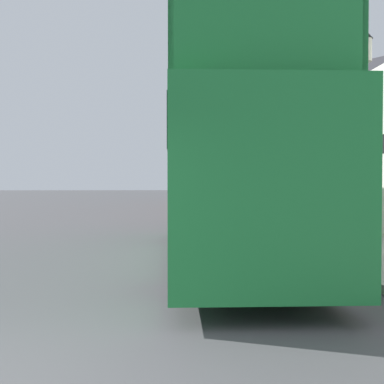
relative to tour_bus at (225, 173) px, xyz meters
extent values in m
plane|color=#4C4C4F|center=(-2.95, 14.09, -1.91)|extent=(144.00, 144.00, 0.00)
cube|color=#ADAAA3|center=(3.43, 11.09, -1.84)|extent=(2.87, 108.00, 0.14)
cube|color=brown|center=(7.87, 19.39, 1.05)|extent=(6.00, 24.41, 5.92)
pyramid|color=#2D2D33|center=(7.87, 19.39, 5.52)|extent=(6.00, 24.41, 3.02)
cube|color=#1E7A38|center=(0.00, -0.13, -0.29)|extent=(2.47, 9.83, 2.65)
cube|color=white|center=(0.00, -0.62, -0.16)|extent=(2.46, 5.41, 0.45)
cube|color=black|center=(0.00, -0.13, 0.53)|extent=(2.49, 9.05, 0.70)
cube|color=#1E7A38|center=(0.00, -0.13, 1.08)|extent=(2.46, 9.05, 0.10)
cube|color=#1E7A38|center=(-1.17, -0.12, 1.75)|extent=(0.12, 9.03, 1.24)
cube|color=#1E7A38|center=(1.17, -0.13, 1.75)|extent=(0.12, 9.03, 1.24)
cube|color=#1E7A38|center=(-0.02, -4.61, 1.75)|extent=(2.42, 0.08, 1.24)
cube|color=#1E7A38|center=(0.02, 3.70, 1.75)|extent=(2.42, 1.39, 1.24)
cylinder|color=black|center=(-1.07, 2.92, -1.37)|extent=(0.29, 1.09, 1.09)
cylinder|color=black|center=(1.10, 2.91, -1.37)|extent=(0.29, 1.09, 1.09)
cylinder|color=black|center=(-1.10, -2.97, -1.37)|extent=(0.29, 1.09, 1.09)
cylinder|color=black|center=(1.07, -2.98, -1.37)|extent=(0.29, 1.09, 1.09)
cube|color=maroon|center=(0.84, 7.90, -1.37)|extent=(2.05, 4.32, 0.72)
cube|color=black|center=(0.83, 7.77, -0.72)|extent=(1.71, 2.11, 0.58)
cylinder|color=black|center=(0.08, 9.25, -1.58)|extent=(0.24, 0.67, 0.66)
cylinder|color=black|center=(1.75, 9.16, -1.58)|extent=(0.24, 0.67, 0.66)
cylinder|color=black|center=(-0.07, 6.64, -1.58)|extent=(0.24, 0.67, 0.66)
cylinder|color=black|center=(1.60, 6.54, -1.58)|extent=(0.24, 0.67, 0.66)
cylinder|color=black|center=(2.61, -1.19, 0.20)|extent=(0.13, 0.13, 3.95)
cylinder|color=silver|center=(2.61, -1.19, 2.40)|extent=(0.32, 0.32, 0.45)
cone|color=black|center=(2.61, -1.19, 2.73)|extent=(0.35, 0.35, 0.22)
cylinder|color=black|center=(2.56, 7.53, 0.36)|extent=(0.13, 0.13, 4.27)
cylinder|color=silver|center=(2.56, 7.53, 2.72)|extent=(0.32, 0.32, 0.45)
cone|color=black|center=(2.56, 7.53, 3.06)|extent=(0.35, 0.35, 0.22)
camera|label=1|loc=(-1.18, -9.99, -0.22)|focal=42.00mm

